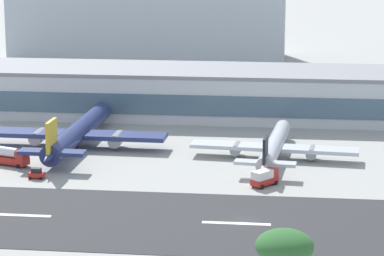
{
  "coord_description": "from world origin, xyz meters",
  "views": [
    {
      "loc": [
        7.8,
        -148.74,
        51.31
      ],
      "look_at": [
        -14.46,
        43.85,
        6.43
      ],
      "focal_mm": 83.96,
      "sensor_mm": 36.0,
      "label": 1
    }
  ],
  "objects_px": {
    "terminal_building": "(201,92)",
    "distant_hotel_block": "(148,6)",
    "airliner_gold_tail_gate_0": "(76,134)",
    "service_fuel_truck_1": "(10,156)",
    "service_baggage_tug_2": "(36,174)",
    "airliner_black_tail_gate_1": "(274,147)",
    "service_box_truck_0": "(265,177)",
    "palm_tree_1": "(284,249)"
  },
  "relations": [
    {
      "from": "terminal_building",
      "to": "service_fuel_truck_1",
      "type": "distance_m",
      "value": 65.86
    },
    {
      "from": "distant_hotel_block",
      "to": "service_box_truck_0",
      "type": "bearing_deg",
      "value": -73.11
    },
    {
      "from": "airliner_black_tail_gate_1",
      "to": "palm_tree_1",
      "type": "bearing_deg",
      "value": -172.82
    },
    {
      "from": "airliner_black_tail_gate_1",
      "to": "airliner_gold_tail_gate_0",
      "type": "bearing_deg",
      "value": 89.45
    },
    {
      "from": "terminal_building",
      "to": "service_fuel_truck_1",
      "type": "bearing_deg",
      "value": -122.43
    },
    {
      "from": "service_fuel_truck_1",
      "to": "palm_tree_1",
      "type": "height_order",
      "value": "palm_tree_1"
    },
    {
      "from": "airliner_gold_tail_gate_0",
      "to": "service_fuel_truck_1",
      "type": "xyz_separation_m",
      "value": [
        -10.58,
        -15.88,
        -1.43
      ]
    },
    {
      "from": "terminal_building",
      "to": "service_box_truck_0",
      "type": "xyz_separation_m",
      "value": [
        19.58,
        -64.56,
        -4.6
      ]
    },
    {
      "from": "service_box_truck_0",
      "to": "service_fuel_truck_1",
      "type": "bearing_deg",
      "value": 118.98
    },
    {
      "from": "service_box_truck_0",
      "to": "service_baggage_tug_2",
      "type": "height_order",
      "value": "service_box_truck_0"
    },
    {
      "from": "distant_hotel_block",
      "to": "terminal_building",
      "type": "bearing_deg",
      "value": -73.1
    },
    {
      "from": "airliner_gold_tail_gate_0",
      "to": "service_baggage_tug_2",
      "type": "distance_m",
      "value": 25.42
    },
    {
      "from": "airliner_gold_tail_gate_0",
      "to": "airliner_black_tail_gate_1",
      "type": "relative_size",
      "value": 1.26
    },
    {
      "from": "distant_hotel_block",
      "to": "service_baggage_tug_2",
      "type": "bearing_deg",
      "value": -88.6
    },
    {
      "from": "airliner_gold_tail_gate_0",
      "to": "service_baggage_tug_2",
      "type": "height_order",
      "value": "airliner_gold_tail_gate_0"
    },
    {
      "from": "terminal_building",
      "to": "service_baggage_tug_2",
      "type": "relative_size",
      "value": 48.76
    },
    {
      "from": "airliner_black_tail_gate_1",
      "to": "service_box_truck_0",
      "type": "height_order",
      "value": "airliner_black_tail_gate_1"
    },
    {
      "from": "airliner_gold_tail_gate_0",
      "to": "service_box_truck_0",
      "type": "bearing_deg",
      "value": -118.0
    },
    {
      "from": "service_baggage_tug_2",
      "to": "palm_tree_1",
      "type": "relative_size",
      "value": 0.19
    },
    {
      "from": "service_fuel_truck_1",
      "to": "service_baggage_tug_2",
      "type": "height_order",
      "value": "service_fuel_truck_1"
    },
    {
      "from": "terminal_building",
      "to": "palm_tree_1",
      "type": "bearing_deg",
      "value": -80.01
    },
    {
      "from": "airliner_black_tail_gate_1",
      "to": "service_baggage_tug_2",
      "type": "height_order",
      "value": "airliner_black_tail_gate_1"
    },
    {
      "from": "terminal_building",
      "to": "distant_hotel_block",
      "type": "distance_m",
      "value": 107.12
    },
    {
      "from": "airliner_black_tail_gate_1",
      "to": "service_fuel_truck_1",
      "type": "height_order",
      "value": "airliner_black_tail_gate_1"
    },
    {
      "from": "terminal_building",
      "to": "airliner_gold_tail_gate_0",
      "type": "height_order",
      "value": "terminal_building"
    },
    {
      "from": "service_box_truck_0",
      "to": "service_fuel_truck_1",
      "type": "height_order",
      "value": "service_fuel_truck_1"
    },
    {
      "from": "terminal_building",
      "to": "service_fuel_truck_1",
      "type": "relative_size",
      "value": 17.74
    },
    {
      "from": "service_box_truck_0",
      "to": "airliner_gold_tail_gate_0",
      "type": "bearing_deg",
      "value": 98.96
    },
    {
      "from": "service_fuel_truck_1",
      "to": "airliner_gold_tail_gate_0",
      "type": "bearing_deg",
      "value": 76.68
    },
    {
      "from": "service_box_truck_0",
      "to": "palm_tree_1",
      "type": "xyz_separation_m",
      "value": [
        4.7,
        -73.3,
        12.69
      ]
    },
    {
      "from": "airliner_gold_tail_gate_0",
      "to": "terminal_building",
      "type": "bearing_deg",
      "value": -30.48
    },
    {
      "from": "distant_hotel_block",
      "to": "airliner_gold_tail_gate_0",
      "type": "distance_m",
      "value": 142.36
    },
    {
      "from": "service_box_truck_0",
      "to": "palm_tree_1",
      "type": "height_order",
      "value": "palm_tree_1"
    },
    {
      "from": "distant_hotel_block",
      "to": "airliner_black_tail_gate_1",
      "type": "xyz_separation_m",
      "value": [
        51.67,
        -145.73,
        -17.1
      ]
    },
    {
      "from": "distant_hotel_block",
      "to": "airliner_gold_tail_gate_0",
      "type": "xyz_separation_m",
      "value": [
        6.22,
        -141.27,
        -16.38
      ]
    },
    {
      "from": "service_baggage_tug_2",
      "to": "palm_tree_1",
      "type": "distance_m",
      "value": 90.17
    },
    {
      "from": "terminal_building",
      "to": "distant_hotel_block",
      "type": "height_order",
      "value": "distant_hotel_block"
    },
    {
      "from": "service_box_truck_0",
      "to": "service_baggage_tug_2",
      "type": "distance_m",
      "value": 46.42
    },
    {
      "from": "service_baggage_tug_2",
      "to": "palm_tree_1",
      "type": "xyz_separation_m",
      "value": [
        51.12,
        -73.06,
        13.43
      ]
    },
    {
      "from": "service_fuel_truck_1",
      "to": "service_baggage_tug_2",
      "type": "relative_size",
      "value": 2.75
    },
    {
      "from": "service_baggage_tug_2",
      "to": "airliner_black_tail_gate_1",
      "type": "bearing_deg",
      "value": -155.4
    },
    {
      "from": "distant_hotel_block",
      "to": "service_fuel_truck_1",
      "type": "height_order",
      "value": "distant_hotel_block"
    }
  ]
}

